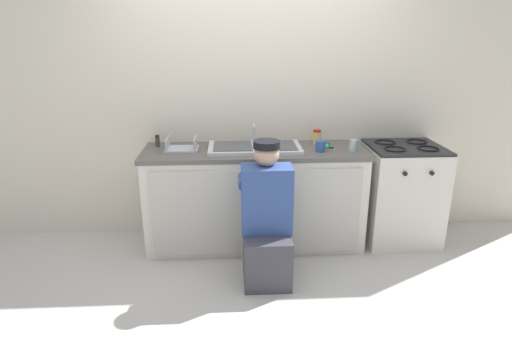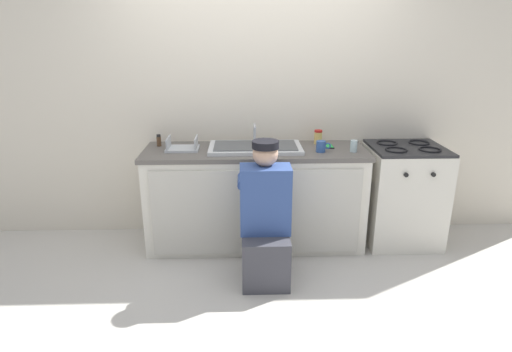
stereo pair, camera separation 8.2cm
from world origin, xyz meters
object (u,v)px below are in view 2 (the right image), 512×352
spice_bottle_pepper (159,140)px  coffee_mug (321,146)px  plumber_person (265,225)px  dish_rack_tray (183,147)px  cell_phone (329,146)px  condiment_jar (318,137)px  stove_range (402,194)px  water_glass (354,146)px  sink_double_basin (255,147)px

spice_bottle_pepper → coffee_mug: size_ratio=0.83×
plumber_person → dish_rack_tray: 1.03m
cell_phone → condiment_jar: bearing=126.6°
spice_bottle_pepper → coffee_mug: bearing=-9.7°
dish_rack_tray → spice_bottle_pepper: 0.27m
spice_bottle_pepper → cell_phone: (1.51, -0.08, -0.04)m
stove_range → dish_rack_tray: bearing=179.9°
plumber_person → water_glass: 1.05m
sink_double_basin → condiment_jar: (0.58, 0.17, 0.05)m
spice_bottle_pepper → coffee_mug: spice_bottle_pepper is taller
water_glass → spice_bottle_pepper: bearing=171.7°
stove_range → water_glass: size_ratio=9.15×
plumber_person → water_glass: (0.78, 0.52, 0.48)m
water_glass → coffee_mug: size_ratio=0.79×
spice_bottle_pepper → plumber_person: bearing=-39.9°
stove_range → spice_bottle_pepper: (-2.20, 0.14, 0.49)m
dish_rack_tray → cell_phone: dish_rack_tray is taller
sink_double_basin → condiment_jar: sink_double_basin is taller
sink_double_basin → spice_bottle_pepper: size_ratio=7.62×
cell_phone → coffee_mug: size_ratio=1.11×
water_glass → dish_rack_tray: bearing=175.7°
cell_phone → water_glass: bearing=-43.1°
stove_range → spice_bottle_pepper: 2.26m
stove_range → dish_rack_tray: dish_rack_tray is taller
plumber_person → cell_phone: size_ratio=7.89×
dish_rack_tray → sink_double_basin: bearing=-0.1°
sink_double_basin → spice_bottle_pepper: sink_double_basin is taller
sink_double_basin → water_glass: size_ratio=8.00×
stove_range → spice_bottle_pepper: spice_bottle_pepper is taller
dish_rack_tray → cell_phone: bearing=2.5°
cell_phone → stove_range: bearing=-5.0°
sink_double_basin → cell_phone: sink_double_basin is taller
spice_bottle_pepper → cell_phone: size_ratio=0.75×
sink_double_basin → stove_range: (1.34, -0.00, -0.46)m
dish_rack_tray → water_glass: dish_rack_tray is taller
condiment_jar → sink_double_basin: bearing=-163.9°
cell_phone → sink_double_basin: bearing=-175.0°
stove_range → coffee_mug: size_ratio=7.27×
dish_rack_tray → coffee_mug: bearing=-5.1°
cell_phone → coffee_mug: bearing=-121.6°
dish_rack_tray → condiment_jar: 1.22m
plumber_person → stove_range: bearing=25.8°
stove_range → cell_phone: 0.82m
plumber_person → condiment_jar: size_ratio=8.63×
dish_rack_tray → spice_bottle_pepper: (-0.23, 0.14, 0.03)m
plumber_person → coffee_mug: (0.50, 0.52, 0.48)m
dish_rack_tray → condiment_jar: bearing=7.8°
condiment_jar → spice_bottle_pepper: condiment_jar is taller
sink_double_basin → condiment_jar: bearing=16.1°
sink_double_basin → spice_bottle_pepper: 0.87m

